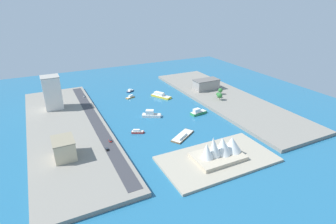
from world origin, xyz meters
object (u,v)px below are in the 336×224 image
object	(u,v)px
van_white	(84,96)
carpark_squat_concrete	(206,84)
opera_landmark	(221,149)
traffic_light_waterfront	(94,104)
suv_black	(107,149)
ferry_green_doubledeck	(198,112)
tugboat_red	(138,132)
water_taxi_orange	(130,97)
hotel_broad_white	(52,93)
ferry_yellow_fast	(161,95)
barge_flat_brown	(182,136)
office_block_beige	(64,148)
pickup_red	(110,141)
patrol_launch_navy	(130,91)
ferry_white_commuter	(151,114)

from	to	relation	value
van_white	carpark_squat_concrete	bearing A→B (deg)	164.26
opera_landmark	carpark_squat_concrete	bearing A→B (deg)	-119.83
van_white	traffic_light_waterfront	distance (m)	39.99
suv_black	opera_landmark	xyz separation A→B (m)	(-76.71, 47.46, 5.05)
ferry_green_doubledeck	opera_landmark	bearing A→B (deg)	68.82
tugboat_red	water_taxi_orange	world-z (taller)	tugboat_red
hotel_broad_white	van_white	bearing A→B (deg)	-147.99
ferry_yellow_fast	ferry_green_doubledeck	world-z (taller)	ferry_green_doubledeck
tugboat_red	carpark_squat_concrete	bearing A→B (deg)	-150.38
barge_flat_brown	traffic_light_waterfront	xyz separation A→B (m)	(57.78, -97.47, 6.61)
ferry_yellow_fast	carpark_squat_concrete	size ratio (longest dim) A/B	0.81
office_block_beige	van_white	distance (m)	135.93
barge_flat_brown	pickup_red	world-z (taller)	pickup_red
hotel_broad_white	traffic_light_waterfront	bearing A→B (deg)	155.92
patrol_launch_navy	ferry_green_doubledeck	size ratio (longest dim) A/B	0.53
office_block_beige	suv_black	world-z (taller)	office_block_beige
tugboat_red	van_white	size ratio (longest dim) A/B	2.83
opera_landmark	van_white	bearing A→B (deg)	-69.00
ferry_green_doubledeck	office_block_beige	size ratio (longest dim) A/B	0.98
carpark_squat_concrete	pickup_red	world-z (taller)	carpark_squat_concrete
water_taxi_orange	pickup_red	bearing A→B (deg)	62.42
water_taxi_orange	opera_landmark	world-z (taller)	opera_landmark
water_taxi_orange	ferry_white_commuter	size ratio (longest dim) A/B	0.56
water_taxi_orange	office_block_beige	size ratio (longest dim) A/B	0.57
office_block_beige	van_white	xyz separation A→B (m)	(-38.29, -130.24, -6.94)
ferry_white_commuter	barge_flat_brown	bearing A→B (deg)	98.04
ferry_green_doubledeck	traffic_light_waterfront	bearing A→B (deg)	-31.44
suv_black	office_block_beige	bearing A→B (deg)	-7.85
ferry_green_doubledeck	traffic_light_waterfront	xyz separation A→B (m)	(98.46, -60.20, 5.47)
pickup_red	opera_landmark	size ratio (longest dim) A/B	0.11
tugboat_red	barge_flat_brown	world-z (taller)	tugboat_red
carpark_squat_concrete	ferry_yellow_fast	bearing A→B (deg)	-7.69
ferry_white_commuter	suv_black	bearing A→B (deg)	40.14
water_taxi_orange	traffic_light_waterfront	xyz separation A→B (m)	(49.37, 19.96, 6.45)
water_taxi_orange	traffic_light_waterfront	size ratio (longest dim) A/B	1.84
ferry_white_commuter	pickup_red	distance (m)	66.54
ferry_yellow_fast	opera_landmark	size ratio (longest dim) A/B	0.68
ferry_yellow_fast	suv_black	distance (m)	138.14
ferry_white_commuter	traffic_light_waterfront	distance (m)	66.98
van_white	traffic_light_waterfront	world-z (taller)	traffic_light_waterfront
tugboat_red	traffic_light_waterfront	world-z (taller)	traffic_light_waterfront
carpark_squat_concrete	van_white	size ratio (longest dim) A/B	7.63
patrol_launch_navy	office_block_beige	size ratio (longest dim) A/B	0.52
barge_flat_brown	traffic_light_waterfront	size ratio (longest dim) A/B	4.32
ferry_yellow_fast	pickup_red	distance (m)	125.04
tugboat_red	hotel_broad_white	xyz separation A→B (m)	(63.38, -89.50, 20.27)
barge_flat_brown	pickup_red	distance (m)	63.77
patrol_launch_navy	tugboat_red	bearing A→B (deg)	74.22
patrol_launch_navy	carpark_squat_concrete	xyz separation A→B (m)	(-89.96, 45.03, 8.95)
tugboat_red	traffic_light_waterfront	distance (m)	76.41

